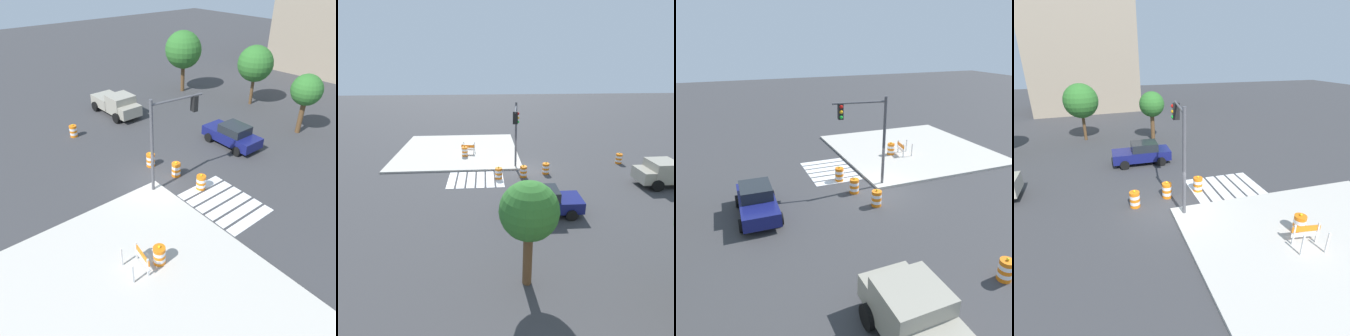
% 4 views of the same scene
% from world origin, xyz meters
% --- Properties ---
extents(ground_plane, '(120.00, 120.00, 0.00)m').
position_xyz_m(ground_plane, '(0.00, 0.00, 0.00)').
color(ground_plane, '#38383A').
extents(sidewalk_corner, '(12.00, 12.00, 0.15)m').
position_xyz_m(sidewalk_corner, '(6.00, -6.00, 0.07)').
color(sidewalk_corner, '#BCB7AD').
rests_on(sidewalk_corner, ground).
extents(crosswalk_stripes, '(4.35, 3.20, 0.02)m').
position_xyz_m(crosswalk_stripes, '(4.00, 1.80, 0.01)').
color(crosswalk_stripes, silver).
rests_on(crosswalk_stripes, ground).
extents(sports_car, '(4.32, 2.17, 1.63)m').
position_xyz_m(sports_car, '(-0.34, 7.31, 0.81)').
color(sports_car, navy).
rests_on(sports_car, ground).
extents(pickup_truck, '(5.19, 2.43, 1.92)m').
position_xyz_m(pickup_truck, '(-10.35, 3.85, 0.97)').
color(pickup_truck, gray).
rests_on(pickup_truck, ground).
extents(traffic_barrel_near_corner, '(0.56, 0.56, 1.02)m').
position_xyz_m(traffic_barrel_near_corner, '(0.19, 1.51, 0.45)').
color(traffic_barrel_near_corner, orange).
rests_on(traffic_barrel_near_corner, ground).
extents(traffic_barrel_crosswalk_end, '(0.56, 0.56, 1.02)m').
position_xyz_m(traffic_barrel_crosswalk_end, '(-8.92, -1.01, 0.45)').
color(traffic_barrel_crosswalk_end, orange).
rests_on(traffic_barrel_crosswalk_end, ground).
extents(traffic_barrel_median_near, '(0.56, 0.56, 1.02)m').
position_xyz_m(traffic_barrel_median_near, '(-1.75, 0.97, 0.45)').
color(traffic_barrel_median_near, orange).
rests_on(traffic_barrel_median_near, ground).
extents(traffic_barrel_median_far, '(0.56, 0.56, 1.02)m').
position_xyz_m(traffic_barrel_median_far, '(2.19, 1.73, 0.45)').
color(traffic_barrel_median_far, orange).
rests_on(traffic_barrel_median_far, ground).
extents(traffic_barrel_on_sidewalk, '(0.56, 0.56, 1.02)m').
position_xyz_m(traffic_barrel_on_sidewalk, '(5.18, -3.74, 0.60)').
color(traffic_barrel_on_sidewalk, orange).
rests_on(traffic_barrel_on_sidewalk, sidewalk_corner).
extents(construction_barricade, '(1.33, 0.95, 1.00)m').
position_xyz_m(construction_barricade, '(4.90, -4.62, 0.72)').
color(construction_barricade, silver).
rests_on(construction_barricade, sidewalk_corner).
extents(traffic_light_pole, '(0.64, 3.27, 5.50)m').
position_xyz_m(traffic_light_pole, '(0.73, 0.53, 3.91)').
color(traffic_light_pole, '#4C4C51').
rests_on(traffic_light_pole, sidewalk_corner).
extents(street_tree_streetside_mid, '(2.32, 2.32, 4.60)m').
position_xyz_m(street_tree_streetside_mid, '(1.58, 12.92, 3.38)').
color(street_tree_streetside_mid, brown).
rests_on(street_tree_streetside_mid, ground).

